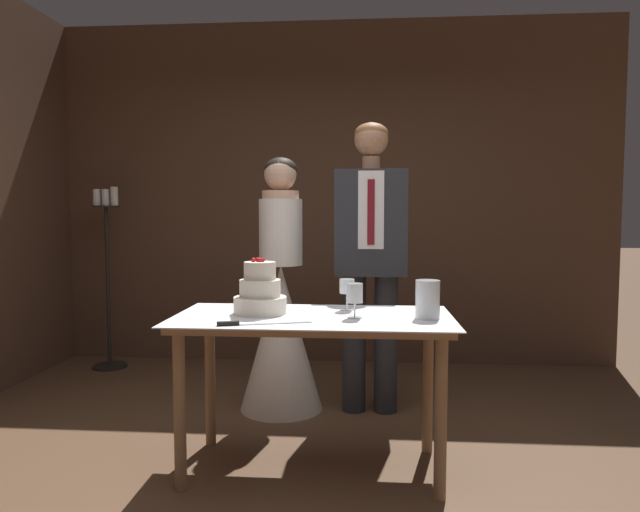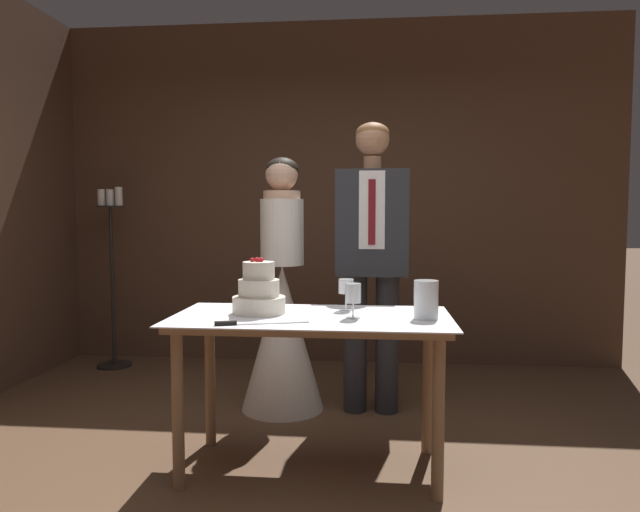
{
  "view_description": "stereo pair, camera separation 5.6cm",
  "coord_description": "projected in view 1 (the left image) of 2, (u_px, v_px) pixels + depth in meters",
  "views": [
    {
      "loc": [
        0.31,
        -2.48,
        1.28
      ],
      "look_at": [
        0.06,
        0.73,
        1.04
      ],
      "focal_mm": 32.0,
      "sensor_mm": 36.0,
      "label": 1
    },
    {
      "loc": [
        0.36,
        -2.48,
        1.28
      ],
      "look_at": [
        0.06,
        0.73,
        1.04
      ],
      "focal_mm": 32.0,
      "sensor_mm": 36.0,
      "label": 2
    }
  ],
  "objects": [
    {
      "name": "hurricane_candle",
      "position": [
        428.0,
        300.0,
        2.73
      ],
      "size": [
        0.12,
        0.12,
        0.18
      ],
      "color": "silver",
      "rests_on": "cake_table"
    },
    {
      "name": "candle_stand",
      "position": [
        108.0,
        275.0,
        4.72
      ],
      "size": [
        0.28,
        0.28,
        1.51
      ],
      "color": "black",
      "rests_on": "ground_plane"
    },
    {
      "name": "tiered_cake",
      "position": [
        260.0,
        293.0,
        2.86
      ],
      "size": [
        0.27,
        0.27,
        0.28
      ],
      "color": "silver",
      "rests_on": "cake_table"
    },
    {
      "name": "groom",
      "position": [
        371.0,
        249.0,
        3.64
      ],
      "size": [
        0.46,
        0.25,
        1.86
      ],
      "color": "#282B30",
      "rests_on": "ground_plane"
    },
    {
      "name": "wall_back",
      "position": [
        329.0,
        194.0,
        4.93
      ],
      "size": [
        4.85,
        0.12,
        2.91
      ],
      "primitive_type": "cube",
      "color": "#513828",
      "rests_on": "ground_plane"
    },
    {
      "name": "bride",
      "position": [
        281.0,
        317.0,
        3.72
      ],
      "size": [
        0.54,
        0.54,
        1.65
      ],
      "color": "white",
      "rests_on": "ground_plane"
    },
    {
      "name": "wine_glass_near",
      "position": [
        347.0,
        287.0,
        2.96
      ],
      "size": [
        0.08,
        0.08,
        0.16
      ],
      "color": "silver",
      "rests_on": "cake_table"
    },
    {
      "name": "ground_plane",
      "position": [
        295.0,
        497.0,
        2.59
      ],
      "size": [
        40.0,
        40.0,
        0.0
      ],
      "primitive_type": "plane",
      "color": "brown"
    },
    {
      "name": "cake_table",
      "position": [
        313.0,
        336.0,
        2.81
      ],
      "size": [
        1.37,
        0.7,
        0.78
      ],
      "color": "#8E6B4C",
      "rests_on": "ground_plane"
    },
    {
      "name": "cake_knife",
      "position": [
        246.0,
        323.0,
        2.57
      ],
      "size": [
        0.42,
        0.14,
        0.02
      ],
      "rotation": [
        0.0,
        0.0,
        0.28
      ],
      "color": "silver",
      "rests_on": "cake_table"
    },
    {
      "name": "wine_glass_middle",
      "position": [
        355.0,
        295.0,
        2.73
      ],
      "size": [
        0.08,
        0.08,
        0.17
      ],
      "color": "silver",
      "rests_on": "cake_table"
    }
  ]
}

